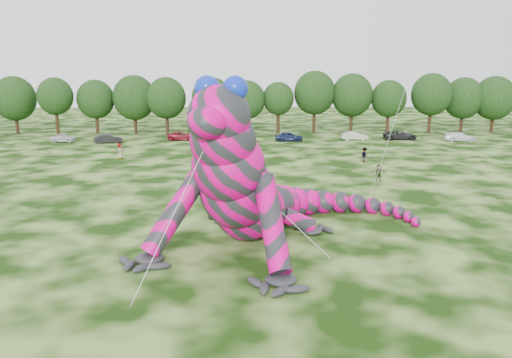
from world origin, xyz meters
The scene contains 29 objects.
ground centered at (0.00, 0.00, 0.00)m, with size 240.00×240.00×0.00m, color #16330A.
inflatable_gecko centered at (-5.09, 3.91, 5.17)m, with size 17.42×20.69×10.35m, color #D60075, non-canonical shape.
tree_2 centered at (-43.02, 58.76, 4.82)m, with size 7.04×6.34×9.64m, color black, non-canonical shape.
tree_3 centered at (-35.72, 57.07, 4.72)m, with size 5.81×5.23×9.44m, color black, non-canonical shape.
tree_4 centered at (-29.64, 58.71, 4.53)m, with size 6.22×5.60×9.06m, color black, non-canonical shape.
tree_5 centered at (-23.12, 58.44, 4.90)m, with size 7.16×6.44×9.80m, color black, non-canonical shape.
tree_6 centered at (-17.56, 56.68, 4.75)m, with size 6.52×5.86×9.49m, color black, non-canonical shape.
tree_7 centered at (-10.08, 56.80, 4.74)m, with size 6.68×6.01×9.48m, color black, non-canonical shape.
tree_8 centered at (-4.22, 56.99, 4.47)m, with size 6.14×5.53×8.94m, color black, non-canonical shape.
tree_9 centered at (1.06, 57.35, 4.34)m, with size 5.27×4.74×8.68m, color black, non-canonical shape.
tree_10 centered at (7.40, 58.58, 5.25)m, with size 7.09×6.38×10.50m, color black, non-canonical shape.
tree_11 centered at (13.79, 58.20, 5.03)m, with size 7.01×6.31×10.07m, color black, non-canonical shape.
tree_12 centered at (20.01, 57.74, 4.49)m, with size 5.99×5.39×8.97m, color black, non-canonical shape.
tree_13 centered at (27.13, 57.13, 5.06)m, with size 6.83×6.15×10.13m, color black, non-canonical shape.
tree_14 centered at (33.46, 58.72, 4.70)m, with size 6.82×6.14×9.40m, color black, non-canonical shape.
tree_15 centered at (38.47, 57.77, 4.82)m, with size 7.17×6.45×9.63m, color black, non-canonical shape.
car_0 centered at (-32.02, 48.39, 0.63)m, with size 1.50×3.72×1.27m, color silver.
car_1 centered at (-24.99, 47.02, 0.67)m, with size 1.42×4.07×1.34m, color black.
car_2 centered at (-14.22, 49.70, 0.67)m, with size 2.23×4.83×1.34m, color maroon.
car_3 centered at (-5.37, 46.21, 0.68)m, with size 1.90×4.69×1.36m, color #AAAEB4.
car_4 centered at (1.89, 47.87, 0.72)m, with size 1.70×4.23×1.44m, color #161E46.
car_5 centered at (12.16, 48.62, 0.67)m, with size 1.41×4.04×1.33m, color #B9B3AA.
car_6 centered at (19.33, 48.79, 0.71)m, with size 2.35×5.10×1.42m, color black.
car_7 centered at (27.78, 46.65, 0.68)m, with size 1.90×4.67×1.35m, color white.
spectator_0 centered at (-8.35, 21.24, 0.95)m, with size 0.69×0.45×1.89m, color gray.
spectator_1 centered at (-8.05, 22.39, 0.86)m, with size 0.84×0.65×1.73m, color gray.
spectator_2 centered at (8.82, 29.92, 0.86)m, with size 1.12×0.64×1.73m, color gray.
spectator_4 centered at (-20.31, 33.53, 0.94)m, with size 0.92×0.60×1.89m, color gray.
spectator_5 centered at (7.55, 19.78, 0.80)m, with size 1.49×0.47×1.60m, color gray.
Camera 1 is at (-6.50, -27.08, 10.56)m, focal length 35.00 mm.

